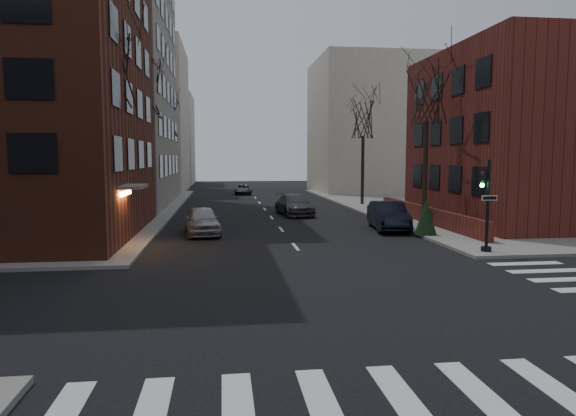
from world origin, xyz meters
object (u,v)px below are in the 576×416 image
(evergreen_shrub, at_px, (426,217))
(car_lane_far, at_px, (244,189))
(traffic_signal, at_px, (486,211))
(streetlamp_near, at_px, (147,157))
(car_lane_silver, at_px, (202,221))
(tree_left_c, at_px, (166,118))
(tree_right_b, at_px, (363,119))
(tree_left_b, at_px, (145,91))
(streetlamp_far, at_px, (175,157))
(parked_sedan, at_px, (388,216))
(tree_left_a, at_px, (107,68))
(sandwich_board, at_px, (457,221))
(car_lane_gray, at_px, (294,205))
(tree_right_a, at_px, (427,94))

(evergreen_shrub, bearing_deg, car_lane_far, 104.20)
(evergreen_shrub, bearing_deg, traffic_signal, -82.83)
(streetlamp_near, relative_size, car_lane_silver, 1.39)
(tree_left_c, xyz_separation_m, tree_right_b, (17.60, -8.00, -0.44))
(tree_left_b, bearing_deg, evergreen_shrub, -36.56)
(streetlamp_far, relative_size, parked_sedan, 1.24)
(tree_left_a, relative_size, evergreen_shrub, 5.37)
(tree_left_a, relative_size, sandwich_board, 11.86)
(tree_left_c, distance_m, car_lane_gray, 19.49)
(car_lane_far, bearing_deg, tree_left_c, -133.05)
(tree_right_a, bearing_deg, streetlamp_far, 125.31)
(traffic_signal, distance_m, tree_right_a, 10.92)
(tree_right_b, bearing_deg, car_lane_silver, -130.87)
(tree_right_a, bearing_deg, tree_left_c, 128.66)
(tree_left_b, height_order, streetlamp_near, tree_left_b)
(traffic_signal, distance_m, tree_left_a, 18.66)
(tree_left_c, bearing_deg, tree_right_a, -51.34)
(tree_right_a, height_order, car_lane_gray, tree_right_a)
(tree_left_a, bearing_deg, parked_sedan, 11.26)
(tree_left_b, bearing_deg, streetlamp_near, -81.47)
(car_lane_far, bearing_deg, traffic_signal, -71.67)
(tree_right_a, xyz_separation_m, parked_sedan, (-2.60, -1.01, -7.20))
(tree_left_a, relative_size, car_lane_silver, 2.27)
(parked_sedan, bearing_deg, tree_right_b, 87.20)
(car_lane_silver, bearing_deg, parked_sedan, -4.01)
(tree_left_c, height_order, tree_right_a, same)
(parked_sedan, distance_m, evergreen_shrub, 3.14)
(streetlamp_far, bearing_deg, traffic_signal, -63.94)
(car_lane_gray, bearing_deg, traffic_signal, -75.75)
(sandwich_board, bearing_deg, evergreen_shrub, -119.93)
(tree_left_b, bearing_deg, car_lane_silver, -65.86)
(tree_left_a, relative_size, parked_sedan, 2.03)
(tree_left_b, bearing_deg, sandwich_board, -27.48)
(parked_sedan, distance_m, car_lane_far, 30.85)
(tree_left_b, distance_m, tree_right_a, 19.35)
(streetlamp_far, distance_m, car_lane_gray, 19.72)
(tree_left_c, distance_m, evergreen_shrub, 31.31)
(traffic_signal, xyz_separation_m, car_lane_gray, (-6.13, 16.37, -1.15))
(tree_left_a, xyz_separation_m, tree_right_b, (17.60, 18.00, -0.88))
(streetlamp_far, distance_m, car_lane_silver, 25.94)
(traffic_signal, xyz_separation_m, tree_left_c, (-16.74, 31.01, 6.12))
(tree_left_c, bearing_deg, tree_right_b, -24.44)
(tree_left_b, relative_size, tree_right_b, 1.18)
(parked_sedan, height_order, car_lane_silver, parked_sedan)
(streetlamp_near, bearing_deg, evergreen_shrub, -27.13)
(tree_left_a, distance_m, streetlamp_far, 28.32)
(streetlamp_far, xyz_separation_m, car_lane_far, (7.17, 4.97, -3.67))
(sandwich_board, xyz_separation_m, evergreen_shrub, (-2.80, -2.11, 0.52))
(parked_sedan, bearing_deg, car_lane_silver, -170.66)
(car_lane_gray, height_order, car_lane_far, car_lane_gray)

